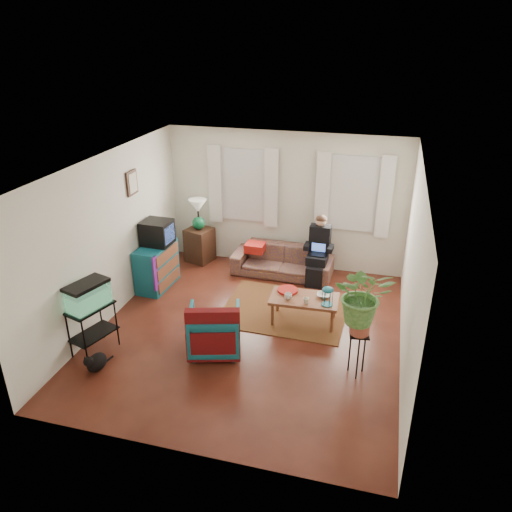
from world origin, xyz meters
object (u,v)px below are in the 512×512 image
(side_table, at_px, (200,245))
(coffee_table, at_px, (304,310))
(armchair, at_px, (214,328))
(plant_stand, at_px, (357,354))
(sofa, at_px, (283,256))
(aquarium_stand, at_px, (93,329))
(dresser, at_px, (157,266))

(side_table, xyz_separation_m, coffee_table, (2.40, -1.73, -0.12))
(armchair, xyz_separation_m, plant_stand, (2.01, -0.02, -0.05))
(sofa, height_order, aquarium_stand, aquarium_stand)
(coffee_table, relative_size, plant_stand, 1.64)
(plant_stand, bearing_deg, armchair, 179.41)
(sofa, bearing_deg, armchair, -97.51)
(plant_stand, bearing_deg, dresser, 156.39)
(side_table, relative_size, plant_stand, 1.05)
(sofa, xyz_separation_m, side_table, (-1.72, 0.17, -0.03))
(plant_stand, bearing_deg, sofa, 121.01)
(dresser, distance_m, aquarium_stand, 2.05)
(sofa, relative_size, side_table, 2.76)
(side_table, bearing_deg, coffee_table, -35.72)
(aquarium_stand, xyz_separation_m, coffee_table, (2.75, 1.56, -0.15))
(dresser, relative_size, plant_stand, 1.38)
(dresser, distance_m, coffee_table, 2.79)
(aquarium_stand, height_order, coffee_table, aquarium_stand)
(side_table, xyz_separation_m, dresser, (-0.34, -1.23, 0.06))
(sofa, bearing_deg, aquarium_stand, -122.18)
(sofa, xyz_separation_m, plant_stand, (1.60, -2.66, -0.04))
(plant_stand, bearing_deg, aquarium_stand, -172.94)
(sofa, height_order, coffee_table, sofa)
(sofa, xyz_separation_m, armchair, (-0.41, -2.64, 0.00))
(coffee_table, bearing_deg, dresser, 167.52)
(sofa, relative_size, coffee_table, 1.76)
(aquarium_stand, bearing_deg, coffee_table, 46.98)
(sofa, distance_m, dresser, 2.32)
(side_table, distance_m, aquarium_stand, 3.31)
(side_table, height_order, coffee_table, side_table)
(dresser, height_order, aquarium_stand, dresser)
(side_table, distance_m, armchair, 3.10)
(armchair, distance_m, plant_stand, 2.01)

